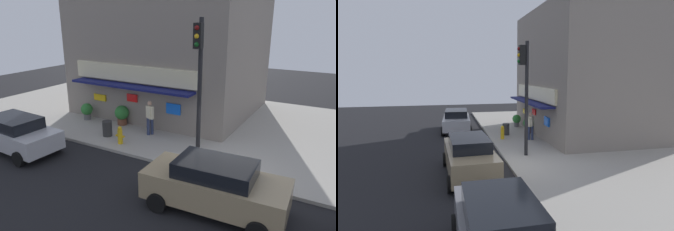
% 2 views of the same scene
% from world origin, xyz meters
% --- Properties ---
extents(ground_plane, '(53.64, 53.64, 0.00)m').
position_xyz_m(ground_plane, '(0.00, 0.00, 0.00)').
color(ground_plane, black).
extents(sidewalk, '(35.76, 11.94, 0.13)m').
position_xyz_m(sidewalk, '(0.00, 5.97, 0.07)').
color(sidewalk, '#A39E93').
rests_on(sidewalk, ground_plane).
extents(corner_building, '(10.01, 9.02, 8.35)m').
position_xyz_m(corner_building, '(-6.17, 7.25, 4.30)').
color(corner_building, gray).
rests_on(corner_building, sidewalk).
extents(traffic_light, '(0.32, 0.58, 5.71)m').
position_xyz_m(traffic_light, '(-1.51, 1.09, 3.76)').
color(traffic_light, black).
rests_on(traffic_light, sidewalk).
extents(fire_hydrant, '(0.48, 0.24, 0.86)m').
position_xyz_m(fire_hydrant, '(-5.27, 0.73, 0.55)').
color(fire_hydrant, gold).
rests_on(fire_hydrant, sidewalk).
extents(trash_can, '(0.47, 0.47, 0.77)m').
position_xyz_m(trash_can, '(-6.45, 1.22, 0.52)').
color(trash_can, '#2D2D2D').
rests_on(trash_can, sidewalk).
extents(pedestrian, '(0.54, 0.42, 1.74)m').
position_xyz_m(pedestrian, '(-4.71, 2.43, 1.09)').
color(pedestrian, navy).
rests_on(pedestrian, sidewalk).
extents(potted_plant_by_doorway, '(0.78, 0.78, 1.06)m').
position_xyz_m(potted_plant_by_doorway, '(-6.87, 2.94, 0.73)').
color(potted_plant_by_doorway, brown).
rests_on(potted_plant_by_doorway, sidewalk).
extents(potted_plant_by_window, '(0.67, 0.67, 0.94)m').
position_xyz_m(potted_plant_by_window, '(-9.15, 2.66, 0.67)').
color(potted_plant_by_window, '#59595B').
rests_on(potted_plant_by_window, sidewalk).
extents(parked_car_tan, '(4.53, 2.24, 1.68)m').
position_xyz_m(parked_car_tan, '(0.47, -1.87, 0.87)').
color(parked_car_tan, '#9E8966').
rests_on(parked_car_tan, ground_plane).
extents(parked_car_silver, '(4.48, 2.26, 1.60)m').
position_xyz_m(parked_car_silver, '(-9.06, -1.98, 0.83)').
color(parked_car_silver, '#B7B7BC').
rests_on(parked_car_silver, ground_plane).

